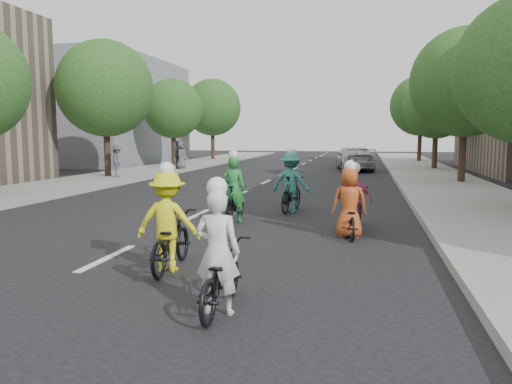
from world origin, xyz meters
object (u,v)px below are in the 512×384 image
(cyclist_2, at_px, (354,204))
(spectator_1, at_px, (178,154))
(spectator_0, at_px, (117,161))
(cyclist_0, at_px, (349,211))
(cyclist_1, at_px, (169,231))
(follow_car_trail, at_px, (347,155))
(cyclist_3, at_px, (234,197))
(spectator_2, at_px, (181,155))
(cyclist_4, at_px, (219,269))
(follow_car_lead, at_px, (355,159))
(cyclist_5, at_px, (291,187))

(cyclist_2, distance_m, spectator_1, 20.24)
(spectator_0, bearing_deg, cyclist_0, -156.15)
(cyclist_1, xyz_separation_m, follow_car_trail, (1.81, 32.12, 0.00))
(cyclist_3, relative_size, follow_car_trail, 0.47)
(cyclist_3, bearing_deg, spectator_2, -62.15)
(cyclist_1, xyz_separation_m, cyclist_2, (2.91, 4.38, -0.06))
(cyclist_2, distance_m, cyclist_4, 6.27)
(spectator_1, relative_size, spectator_2, 1.06)
(cyclist_2, height_order, spectator_2, spectator_2)
(cyclist_2, height_order, follow_car_trail, cyclist_2)
(cyclist_3, distance_m, spectator_2, 18.15)
(follow_car_lead, xyz_separation_m, spectator_1, (-10.65, -2.79, 0.31))
(cyclist_2, relative_size, cyclist_4, 1.05)
(follow_car_trail, distance_m, spectator_2, 14.58)
(cyclist_5, xyz_separation_m, follow_car_lead, (1.48, 17.53, -0.01))
(cyclist_0, relative_size, cyclist_4, 0.98)
(cyclist_2, xyz_separation_m, spectator_1, (-11.01, 16.97, 0.43))
(cyclist_5, bearing_deg, spectator_0, -30.95)
(follow_car_trail, relative_size, spectator_0, 2.48)
(cyclist_2, bearing_deg, follow_car_trail, -76.77)
(follow_car_trail, distance_m, spectator_0, 20.16)
(cyclist_3, xyz_separation_m, follow_car_lead, (2.69, 19.41, 0.09))
(cyclist_1, distance_m, cyclist_5, 6.70)
(cyclist_4, height_order, spectator_2, spectator_2)
(cyclist_4, bearing_deg, follow_car_lead, -93.27)
(follow_car_trail, xyz_separation_m, spectator_0, (-10.64, -17.12, 0.27))
(cyclist_0, distance_m, spectator_2, 20.77)
(cyclist_2, xyz_separation_m, cyclist_4, (-1.55, -6.08, -0.04))
(follow_car_lead, distance_m, spectator_2, 10.79)
(cyclist_2, bearing_deg, cyclist_3, 4.47)
(cyclist_0, bearing_deg, cyclist_4, 65.56)
(cyclist_4, height_order, spectator_1, spectator_1)
(cyclist_5, height_order, spectator_0, cyclist_5)
(cyclist_4, height_order, spectator_0, cyclist_4)
(cyclist_3, relative_size, spectator_1, 1.05)
(cyclist_2, relative_size, follow_car_lead, 0.36)
(spectator_0, bearing_deg, cyclist_3, -160.91)
(cyclist_0, height_order, follow_car_trail, cyclist_0)
(cyclist_0, distance_m, cyclist_1, 4.38)
(cyclist_1, xyz_separation_m, follow_car_lead, (2.55, 24.15, 0.07))
(cyclist_1, height_order, cyclist_4, cyclist_1)
(follow_car_lead, bearing_deg, cyclist_1, 75.38)
(cyclist_1, relative_size, spectator_0, 1.18)
(cyclist_2, xyz_separation_m, follow_car_trail, (-1.10, 27.74, 0.07))
(follow_car_lead, height_order, spectator_2, spectator_2)
(cyclist_0, relative_size, spectator_2, 1.02)
(spectator_2, bearing_deg, cyclist_1, -157.91)
(cyclist_4, bearing_deg, cyclist_5, -88.62)
(spectator_0, distance_m, spectator_2, 6.25)
(follow_car_trail, distance_m, spectator_1, 14.64)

